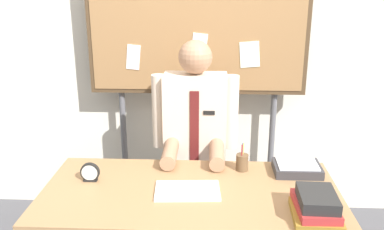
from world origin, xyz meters
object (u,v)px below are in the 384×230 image
person (195,156)px  book_stack (316,206)px  desk (190,206)px  pen_holder (242,162)px  bulletin_board (197,25)px  open_notebook (187,191)px  paper_tray (297,168)px  desk_clock (90,173)px

person → book_stack: person is taller
desk → pen_holder: 0.41m
bulletin_board → open_notebook: size_ratio=6.06×
paper_tray → desk: bearing=-158.4°
bulletin_board → pen_holder: size_ratio=12.58×
desk_clock → paper_tray: bearing=7.8°
desk → open_notebook: size_ratio=4.64×
desk → pen_holder: bearing=41.8°
pen_holder → paper_tray: size_ratio=0.62×
bulletin_board → pen_holder: 1.04m
person → desk_clock: (-0.55, -0.53, 0.12)m
pen_holder → open_notebook: bearing=-137.4°
person → pen_holder: person is taller
book_stack → person: bearing=125.3°
desk_clock → book_stack: bearing=-15.0°
desk → desk_clock: size_ratio=14.78×
pen_holder → person: bearing=128.8°
open_notebook → person: bearing=88.7°
desk → bulletin_board: 1.28m
book_stack → desk_clock: 1.18m
desk → desk_clock: desk_clock is taller
pen_holder → desk: bearing=-138.2°
bulletin_board → pen_holder: (0.28, -0.72, -0.69)m
open_notebook → pen_holder: pen_holder is taller
desk_clock → bulletin_board: bearing=58.5°
open_notebook → paper_tray: size_ratio=1.28×
bulletin_board → desk_clock: (-0.55, -0.89, -0.69)m
person → desk_clock: person is taller
bulletin_board → desk: bearing=-90.0°
pen_holder → paper_tray: (0.31, -0.02, -0.02)m
book_stack → pen_holder: (-0.31, 0.48, -0.01)m
paper_tray → pen_holder: bearing=176.5°
person → open_notebook: (-0.01, -0.62, 0.08)m
open_notebook → paper_tray: paper_tray is taller
desk → person: person is taller
book_stack → open_notebook: bearing=161.0°
book_stack → bulletin_board: bearing=116.2°
desk_clock → pen_holder: pen_holder is taller
desk → bulletin_board: (-0.00, 0.97, 0.83)m
desk → pen_holder: pen_holder is taller
person → paper_tray: person is taller
desk_clock → pen_holder: bearing=11.9°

